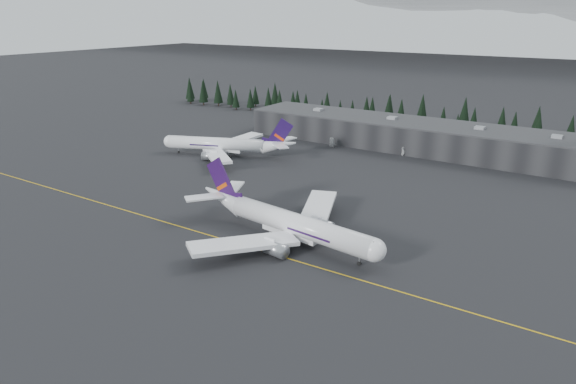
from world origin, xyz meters
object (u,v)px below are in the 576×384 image
Objects in this scene: gse_vehicle_a at (332,146)px; jet_parked at (228,145)px; jet_main at (284,221)px; terminal at (411,135)px; gse_vehicle_b at (403,154)px.

jet_parked is at bearing -118.42° from gse_vehicle_a.
jet_main reaches higher than gse_vehicle_a.
jet_main reaches higher than terminal.
terminal reaches higher than gse_vehicle_b.
jet_parked is at bearing -58.35° from gse_vehicle_b.
gse_vehicle_a is 1.22× the size of gse_vehicle_b.
gse_vehicle_b is (-4.47, 102.14, -4.69)m from jet_main.
jet_parked is (-62.64, -57.53, -1.25)m from terminal.
terminal is 85.06m from jet_parked.
jet_main is at bearing -86.70° from terminal.
jet_parked is 14.53× the size of gse_vehicle_b.
gse_vehicle_a is at bearing -84.00° from gse_vehicle_b.
gse_vehicle_a is at bearing 118.43° from jet_main.
gse_vehicle_b reaches higher than gse_vehicle_a.
jet_main is at bearing 117.59° from jet_parked.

